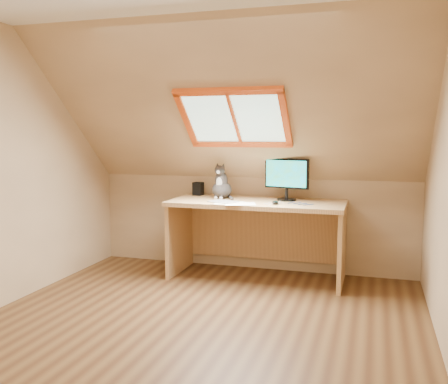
% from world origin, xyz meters
% --- Properties ---
extents(ground, '(3.50, 3.50, 0.00)m').
position_xyz_m(ground, '(0.00, 0.00, 0.00)').
color(ground, brown).
rests_on(ground, ground).
extents(room_shell, '(3.52, 3.52, 2.41)m').
position_xyz_m(room_shell, '(0.00, -0.09, 1.43)').
color(room_shell, tan).
rests_on(room_shell, ground).
extents(desk, '(1.76, 0.77, 0.80)m').
position_xyz_m(desk, '(0.14, 1.45, 0.56)').
color(desk, tan).
rests_on(desk, ground).
extents(monitor, '(0.46, 0.19, 0.43)m').
position_xyz_m(monitor, '(0.42, 1.49, 1.05)').
color(monitor, black).
rests_on(monitor, desk).
extents(cat, '(0.22, 0.26, 0.38)m').
position_xyz_m(cat, '(-0.26, 1.47, 0.94)').
color(cat, '#3C3735').
rests_on(cat, desk).
extents(desk_speaker, '(0.11, 0.11, 0.14)m').
position_xyz_m(desk_speaker, '(-0.58, 1.63, 0.87)').
color(desk_speaker, black).
rests_on(desk_speaker, desk).
extents(graphics_tablet, '(0.32, 0.28, 0.01)m').
position_xyz_m(graphics_tablet, '(-0.15, 1.17, 0.81)').
color(graphics_tablet, '#B2B2B7').
rests_on(graphics_tablet, desk).
extents(mouse, '(0.07, 0.11, 0.03)m').
position_xyz_m(mouse, '(0.37, 1.19, 0.82)').
color(mouse, black).
rests_on(mouse, desk).
extents(papers, '(0.35, 0.30, 0.01)m').
position_xyz_m(papers, '(-0.02, 1.12, 0.80)').
color(papers, white).
rests_on(papers, desk).
extents(cables, '(0.51, 0.26, 0.01)m').
position_xyz_m(cables, '(0.49, 1.26, 0.81)').
color(cables, silver).
rests_on(cables, desk).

